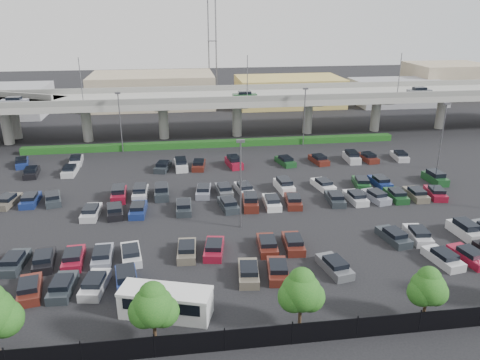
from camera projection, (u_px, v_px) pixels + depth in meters
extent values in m
plane|color=black|center=(232.00, 200.00, 60.57)|extent=(280.00, 280.00, 0.00)
cube|color=gray|center=(211.00, 99.00, 87.76)|extent=(150.00, 13.00, 1.10)
cube|color=slate|center=(213.00, 100.00, 81.59)|extent=(150.00, 0.50, 1.00)
cube|color=slate|center=(208.00, 88.00, 93.20)|extent=(150.00, 0.50, 1.00)
cylinder|color=gray|center=(7.00, 126.00, 84.28)|extent=(1.80, 1.80, 6.70)
cube|color=slate|center=(4.00, 109.00, 83.19)|extent=(2.60, 9.75, 0.50)
cylinder|color=gray|center=(87.00, 123.00, 86.11)|extent=(1.80, 1.80, 6.70)
cube|color=slate|center=(85.00, 107.00, 85.02)|extent=(2.60, 9.75, 0.50)
cylinder|color=gray|center=(163.00, 121.00, 87.94)|extent=(1.80, 1.80, 6.70)
cube|color=slate|center=(162.00, 104.00, 86.85)|extent=(2.60, 9.75, 0.50)
cylinder|color=gray|center=(237.00, 119.00, 89.77)|extent=(1.80, 1.80, 6.70)
cube|color=slate|center=(237.00, 102.00, 88.67)|extent=(2.60, 9.75, 0.50)
cylinder|color=gray|center=(308.00, 116.00, 91.60)|extent=(1.80, 1.80, 6.70)
cube|color=slate|center=(309.00, 100.00, 90.50)|extent=(2.60, 9.75, 0.50)
cylinder|color=gray|center=(376.00, 114.00, 93.43)|extent=(1.80, 1.80, 6.70)
cube|color=slate|center=(377.00, 99.00, 92.33)|extent=(2.60, 9.75, 0.50)
cylinder|color=gray|center=(441.00, 112.00, 95.26)|extent=(1.80, 1.80, 6.70)
cube|color=slate|center=(443.00, 97.00, 94.16)|extent=(2.60, 9.75, 0.50)
cube|color=gray|center=(14.00, 102.00, 80.20)|extent=(4.40, 1.82, 0.82)
cube|color=black|center=(14.00, 98.00, 79.98)|extent=(2.30, 1.60, 0.50)
cube|color=#194620|center=(245.00, 96.00, 85.42)|extent=(4.40, 1.82, 0.82)
cube|color=black|center=(245.00, 93.00, 85.21)|extent=(2.30, 1.60, 0.50)
cube|color=#575A5F|center=(419.00, 92.00, 89.87)|extent=(4.40, 1.82, 0.82)
cube|color=black|center=(420.00, 88.00, 89.65)|extent=(2.30, 1.60, 0.50)
cylinder|color=#525257|center=(81.00, 82.00, 77.64)|extent=(0.14, 0.14, 8.00)
cylinder|color=#525257|center=(247.00, 79.00, 81.30)|extent=(0.14, 0.14, 8.00)
cylinder|color=#525257|center=(399.00, 76.00, 84.96)|extent=(0.14, 0.14, 8.00)
cylinder|color=gray|center=(15.00, 121.00, 87.88)|extent=(1.60, 1.60, 6.70)
cube|color=#113D12|center=(215.00, 144.00, 83.59)|extent=(66.00, 1.60, 1.10)
cube|color=black|center=(279.00, 335.00, 34.26)|extent=(70.00, 0.06, 1.80)
cylinder|color=black|center=(5.00, 360.00, 31.75)|extent=(0.10, 0.10, 2.00)
cylinder|color=black|center=(81.00, 353.00, 32.40)|extent=(0.10, 0.10, 2.00)
cylinder|color=black|center=(154.00, 346.00, 33.05)|extent=(0.10, 0.10, 2.00)
cylinder|color=black|center=(225.00, 339.00, 33.71)|extent=(0.10, 0.10, 2.00)
cylinder|color=black|center=(292.00, 333.00, 34.36)|extent=(0.10, 0.10, 2.00)
cylinder|color=black|center=(357.00, 327.00, 35.01)|extent=(0.10, 0.10, 2.00)
cylinder|color=black|center=(420.00, 321.00, 35.67)|extent=(0.10, 0.10, 2.00)
cylinder|color=black|center=(480.00, 315.00, 36.32)|extent=(0.10, 0.10, 2.00)
sphere|color=#144C14|center=(4.00, 319.00, 32.50)|extent=(2.67, 2.67, 2.67)
cylinder|color=#332316|center=(155.00, 334.00, 34.29)|extent=(0.26, 0.26, 1.96)
sphere|color=#144C14|center=(153.00, 307.00, 33.46)|extent=(3.04, 3.04, 3.04)
sphere|color=#144C14|center=(163.00, 311.00, 33.83)|extent=(2.39, 2.39, 2.39)
sphere|color=#144C14|center=(145.00, 312.00, 33.42)|extent=(2.39, 2.39, 2.39)
sphere|color=#144C14|center=(153.00, 295.00, 33.27)|extent=(2.06, 2.06, 2.06)
cylinder|color=#332316|center=(300.00, 318.00, 35.99)|extent=(0.26, 0.26, 1.97)
sphere|color=#144C14|center=(301.00, 292.00, 35.15)|extent=(3.07, 3.07, 3.07)
sphere|color=#144C14|center=(310.00, 296.00, 35.53)|extent=(2.41, 2.41, 2.41)
sphere|color=#144C14|center=(293.00, 297.00, 35.12)|extent=(2.41, 2.41, 2.41)
sphere|color=#144C14|center=(302.00, 281.00, 34.97)|extent=(2.08, 2.08, 2.08)
cylinder|color=#332316|center=(424.00, 312.00, 36.93)|extent=(0.26, 0.26, 1.80)
sphere|color=#144C14|center=(428.00, 288.00, 36.17)|extent=(2.79, 2.79, 2.79)
sphere|color=#144C14|center=(434.00, 292.00, 36.52)|extent=(2.19, 2.19, 2.19)
sphere|color=#144C14|center=(421.00, 292.00, 36.13)|extent=(2.19, 2.19, 2.19)
sphere|color=#144C14|center=(429.00, 278.00, 36.01)|extent=(1.89, 1.89, 1.89)
cube|color=silver|center=(166.00, 304.00, 37.64)|extent=(7.70, 4.52, 2.13)
cube|color=black|center=(166.00, 298.00, 37.46)|extent=(6.75, 4.27, 0.96)
cube|color=silver|center=(165.00, 291.00, 37.22)|extent=(7.82, 4.65, 0.25)
cube|color=#541E16|center=(30.00, 290.00, 40.64)|extent=(2.59, 4.66, 0.82)
cube|color=black|center=(28.00, 285.00, 40.24)|extent=(2.00, 2.55, 0.50)
cube|color=#272D32|center=(63.00, 287.00, 41.00)|extent=(2.05, 4.49, 0.82)
cube|color=black|center=(61.00, 282.00, 40.60)|extent=(1.72, 2.38, 0.50)
cube|color=silver|center=(95.00, 285.00, 41.36)|extent=(2.43, 4.62, 0.82)
cube|color=black|center=(94.00, 280.00, 40.96)|extent=(1.92, 2.51, 0.50)
cube|color=navy|center=(127.00, 281.00, 41.68)|extent=(2.47, 4.63, 1.05)
cube|color=black|center=(126.00, 273.00, 41.39)|extent=(1.98, 2.81, 0.65)
cube|color=#645D4E|center=(248.00, 273.00, 43.16)|extent=(2.29, 4.57, 0.82)
cube|color=black|center=(249.00, 269.00, 42.75)|extent=(1.84, 2.46, 0.50)
cube|color=#541E16|center=(278.00, 271.00, 43.51)|extent=(2.39, 4.60, 0.82)
cube|color=black|center=(278.00, 266.00, 43.11)|extent=(1.89, 2.49, 0.50)
cube|color=#575A5F|center=(334.00, 267.00, 44.23)|extent=(2.64, 4.67, 0.82)
cube|color=black|center=(336.00, 262.00, 43.83)|extent=(2.02, 2.57, 0.50)
cube|color=silver|center=(443.00, 259.00, 45.67)|extent=(2.52, 4.64, 0.82)
cube|color=black|center=(445.00, 254.00, 45.27)|extent=(1.96, 2.53, 0.50)
cube|color=maroon|center=(469.00, 257.00, 46.03)|extent=(2.58, 4.65, 0.82)
cube|color=black|center=(471.00, 252.00, 45.63)|extent=(1.99, 2.55, 0.50)
cube|color=#272D32|center=(15.00, 263.00, 44.92)|extent=(2.14, 4.52, 0.82)
cube|color=black|center=(13.00, 258.00, 44.52)|extent=(1.77, 2.41, 0.50)
cube|color=black|center=(44.00, 261.00, 45.28)|extent=(2.34, 4.59, 0.82)
cube|color=black|center=(43.00, 256.00, 44.88)|extent=(1.87, 2.48, 0.50)
cube|color=maroon|center=(74.00, 259.00, 45.64)|extent=(2.05, 4.49, 0.82)
cube|color=black|center=(73.00, 254.00, 45.24)|extent=(1.72, 2.38, 0.50)
cube|color=gray|center=(103.00, 257.00, 46.00)|extent=(1.93, 4.44, 0.82)
cube|color=black|center=(102.00, 252.00, 45.60)|extent=(1.66, 2.34, 0.50)
cube|color=silver|center=(131.00, 255.00, 46.36)|extent=(2.44, 4.62, 0.82)
cube|color=black|center=(131.00, 250.00, 45.96)|extent=(1.92, 2.51, 0.50)
cube|color=#645D4E|center=(187.00, 251.00, 47.08)|extent=(2.08, 4.50, 0.82)
cube|color=black|center=(187.00, 247.00, 46.67)|extent=(1.74, 2.39, 0.50)
cube|color=maroon|center=(214.00, 249.00, 47.44)|extent=(2.54, 4.65, 0.82)
cube|color=black|center=(214.00, 245.00, 47.04)|extent=(1.97, 2.54, 0.50)
cube|color=#541E16|center=(267.00, 246.00, 48.16)|extent=(2.10, 4.51, 0.82)
cube|color=black|center=(268.00, 241.00, 47.75)|extent=(1.75, 2.40, 0.50)
cube|color=#541E16|center=(293.00, 244.00, 48.52)|extent=(2.11, 4.51, 0.82)
cube|color=black|center=(294.00, 239.00, 48.11)|extent=(1.75, 2.40, 0.50)
cube|color=#272D32|center=(393.00, 237.00, 49.95)|extent=(2.53, 4.64, 0.82)
cube|color=black|center=(395.00, 233.00, 49.55)|extent=(1.96, 2.54, 0.50)
cube|color=silver|center=(418.00, 235.00, 50.31)|extent=(2.27, 4.56, 0.82)
cube|color=black|center=(419.00, 231.00, 49.91)|extent=(1.83, 2.45, 0.50)
cube|color=silver|center=(465.00, 231.00, 50.99)|extent=(2.13, 4.52, 1.05)
cube|color=black|center=(466.00, 225.00, 50.71)|extent=(1.79, 2.71, 0.65)
cube|color=silver|center=(91.00, 213.00, 55.86)|extent=(2.10, 4.51, 0.82)
cube|color=black|center=(91.00, 209.00, 55.45)|extent=(1.75, 2.40, 0.50)
cube|color=black|center=(115.00, 211.00, 56.21)|extent=(2.42, 4.61, 0.82)
cube|color=black|center=(114.00, 207.00, 55.81)|extent=(1.91, 2.50, 0.50)
cube|color=navy|center=(138.00, 210.00, 56.57)|extent=(2.03, 4.48, 0.82)
cube|color=black|center=(138.00, 206.00, 56.17)|extent=(1.71, 2.38, 0.50)
cube|color=#272D32|center=(184.00, 208.00, 57.29)|extent=(1.92, 4.44, 0.82)
cube|color=black|center=(184.00, 204.00, 56.89)|extent=(1.66, 2.34, 0.50)
cube|color=#272D32|center=(228.00, 205.00, 58.01)|extent=(2.45, 4.62, 0.82)
cube|color=black|center=(228.00, 201.00, 57.61)|extent=(1.92, 2.51, 0.50)
cube|color=#541E16|center=(250.00, 203.00, 58.33)|extent=(2.19, 4.54, 1.05)
cube|color=black|center=(250.00, 197.00, 58.04)|extent=(1.82, 2.73, 0.65)
cube|color=white|center=(272.00, 203.00, 58.73)|extent=(1.95, 4.45, 0.82)
cube|color=black|center=(272.00, 199.00, 58.32)|extent=(1.67, 2.35, 0.50)
cube|color=#541E16|center=(293.00, 202.00, 59.09)|extent=(2.30, 4.58, 0.82)
cube|color=black|center=(294.00, 198.00, 58.68)|extent=(1.85, 2.47, 0.50)
cube|color=#272D32|center=(335.00, 199.00, 59.81)|extent=(2.12, 4.52, 0.82)
cube|color=black|center=(336.00, 195.00, 59.40)|extent=(1.76, 2.41, 0.50)
cube|color=silver|center=(355.00, 198.00, 60.17)|extent=(2.09, 4.50, 0.82)
cube|color=black|center=(356.00, 194.00, 59.76)|extent=(1.74, 2.39, 0.50)
cube|color=gray|center=(376.00, 197.00, 60.53)|extent=(2.65, 4.67, 0.82)
cube|color=black|center=(377.00, 193.00, 60.12)|extent=(2.02, 2.57, 0.50)
cube|color=#194620|center=(396.00, 196.00, 60.88)|extent=(1.94, 4.45, 0.82)
cube|color=black|center=(397.00, 192.00, 60.48)|extent=(1.67, 2.34, 0.50)
cube|color=#645D4E|center=(416.00, 195.00, 61.24)|extent=(1.89, 4.43, 0.82)
cube|color=black|center=(417.00, 191.00, 60.84)|extent=(1.64, 2.32, 0.50)
cube|color=maroon|center=(435.00, 194.00, 61.60)|extent=(2.58, 4.66, 0.82)
cube|color=black|center=(437.00, 190.00, 61.20)|extent=(1.99, 2.55, 0.50)
cube|color=#645D4E|center=(8.00, 202.00, 59.06)|extent=(2.63, 4.67, 0.82)
cube|color=black|center=(6.00, 198.00, 58.66)|extent=(2.01, 2.56, 0.50)
cube|color=navy|center=(31.00, 200.00, 59.42)|extent=(1.89, 4.43, 0.82)
cube|color=black|center=(29.00, 196.00, 59.01)|extent=(1.64, 2.33, 0.50)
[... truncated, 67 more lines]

